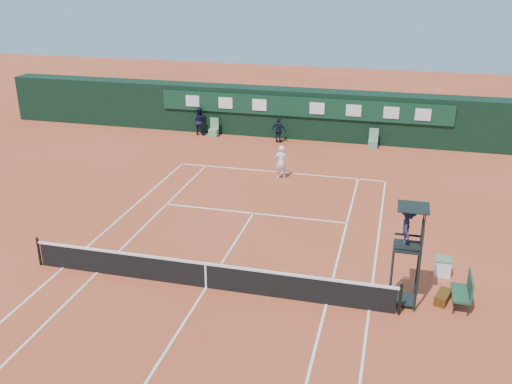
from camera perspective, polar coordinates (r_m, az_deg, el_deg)
ground at (r=19.79m, az=-4.99°, el=-9.51°), size 90.00×90.00×0.00m
court_lines at (r=19.79m, az=-4.99°, el=-9.49°), size 11.05×23.85×0.01m
tennis_net at (r=19.53m, az=-5.04°, el=-8.24°), size 12.90×0.10×1.10m
back_wall at (r=36.17m, az=4.71°, el=7.83°), size 40.00×1.65×3.00m
linesman_chair_left at (r=36.60m, az=-4.25°, el=6.08°), size 0.55×0.50×1.15m
linesman_chair_right at (r=34.83m, az=11.62°, el=4.86°), size 0.55×0.50×1.15m
umpire_chair at (r=18.35m, az=15.00°, el=-4.16°), size 0.96×0.95×3.42m
player_bench at (r=19.63m, az=20.16°, el=-9.17°), size 0.55×1.20×1.10m
tennis_bag at (r=19.88m, az=18.19°, el=-9.97°), size 0.61×0.92×0.32m
cooler at (r=21.37m, az=18.16°, el=-7.08°), size 0.57×0.57×0.65m
tennis_ball at (r=27.99m, az=2.48°, el=0.42°), size 0.06×0.06×0.06m
player at (r=29.09m, az=2.54°, el=3.03°), size 0.75×0.64×1.74m
ball_kid_left at (r=36.87m, az=-5.70°, el=7.07°), size 0.92×0.75×1.78m
ball_kid_right at (r=35.05m, az=2.29°, el=6.18°), size 0.97×0.58×1.55m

